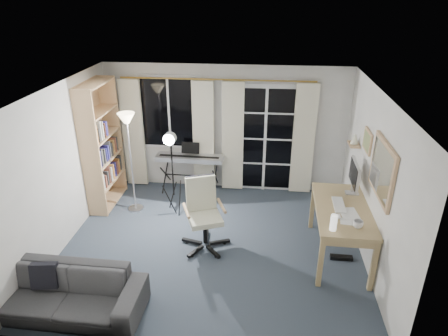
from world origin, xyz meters
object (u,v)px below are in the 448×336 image
at_px(bookshelf, 99,149).
at_px(sofa, 63,287).
at_px(torchiere_lamp, 128,133).
at_px(keyboard_piano, 190,159).
at_px(monitor, 354,175).
at_px(desk, 342,214).
at_px(studio_light, 170,148).
at_px(office_chair, 203,207).
at_px(mug, 358,223).

height_order(bookshelf, sofa, bookshelf).
bearing_deg(torchiere_lamp, bookshelf, 162.45).
bearing_deg(bookshelf, sofa, -78.52).
bearing_deg(keyboard_piano, bookshelf, -157.28).
bearing_deg(torchiere_lamp, monitor, -8.49).
relative_size(keyboard_piano, desk, 0.83).
height_order(bookshelf, studio_light, bookshelf).
xyz_separation_m(bookshelf, keyboard_piano, (1.48, 0.57, -0.36)).
bearing_deg(torchiere_lamp, sofa, -92.21).
bearing_deg(desk, sofa, -155.60).
bearing_deg(monitor, office_chair, -170.04).
height_order(monitor, sofa, monitor).
xyz_separation_m(monitor, mug, (-0.10, -0.95, -0.24)).
bearing_deg(bookshelf, desk, -16.07).
bearing_deg(desk, office_chair, 178.16).
bearing_deg(desk, torchiere_lamp, 164.96).
height_order(desk, sofa, desk).
distance_m(keyboard_piano, mug, 3.46).
xyz_separation_m(keyboard_piano, monitor, (2.72, -1.30, 0.42)).
relative_size(keyboard_piano, mug, 9.59).
relative_size(keyboard_piano, sofa, 0.66).
height_order(bookshelf, desk, bookshelf).
height_order(torchiere_lamp, keyboard_piano, torchiere_lamp).
bearing_deg(torchiere_lamp, office_chair, -32.82).
bearing_deg(sofa, monitor, 29.15).
height_order(bookshelf, monitor, bookshelf).
bearing_deg(office_chair, desk, -24.66).
relative_size(desk, sofa, 0.79).
xyz_separation_m(desk, sofa, (-3.48, -1.50, -0.33)).
bearing_deg(keyboard_piano, mug, -38.87).
relative_size(studio_light, monitor, 2.65).
height_order(studio_light, mug, studio_light).
height_order(studio_light, desk, studio_light).
xyz_separation_m(office_chair, sofa, (-1.46, -1.60, -0.27)).
height_order(studio_light, office_chair, studio_light).
xyz_separation_m(studio_light, mug, (2.77, -1.41, -0.36)).
bearing_deg(studio_light, bookshelf, 171.96).
distance_m(bookshelf, sofa, 2.81).
bearing_deg(office_chair, monitor, -12.86).
relative_size(bookshelf, studio_light, 1.45).
bearing_deg(sofa, torchiere_lamp, 89.07).
distance_m(bookshelf, monitor, 4.27).
bearing_deg(mug, keyboard_piano, 139.39).
xyz_separation_m(bookshelf, torchiere_lamp, (0.62, -0.20, 0.38)).
bearing_deg(bookshelf, torchiere_lamp, -17.20).
bearing_deg(studio_light, keyboard_piano, 83.74).
distance_m(keyboard_piano, office_chair, 1.72).
distance_m(monitor, mug, 0.98).
relative_size(office_chair, monitor, 1.87).
bearing_deg(studio_light, torchiere_lamp, 177.43).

